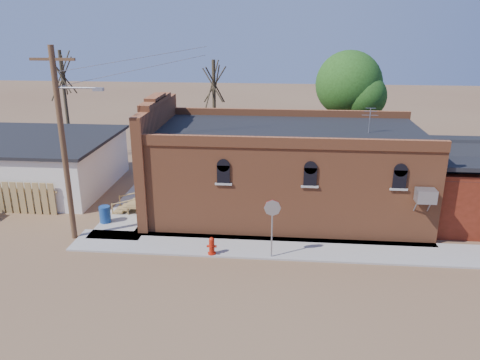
# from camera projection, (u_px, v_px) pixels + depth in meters

# --- Properties ---
(ground) EXTENTS (120.00, 120.00, 0.00)m
(ground) POSITION_uv_depth(u_px,v_px,m) (241.00, 257.00, 20.81)
(ground) COLOR brown
(ground) RESTS_ON ground
(sidewalk_south) EXTENTS (19.00, 2.20, 0.08)m
(sidewalk_south) POSITION_uv_depth(u_px,v_px,m) (275.00, 248.00, 21.52)
(sidewalk_south) COLOR #9E9991
(sidewalk_south) RESTS_ON ground
(sidewalk_west) EXTENTS (2.60, 10.00, 0.08)m
(sidewalk_west) POSITION_uv_depth(u_px,v_px,m) (142.00, 202.00, 26.99)
(sidewalk_west) COLOR #9E9991
(sidewalk_west) RESTS_ON ground
(brick_bar) EXTENTS (16.40, 7.97, 6.30)m
(brick_bar) POSITION_uv_depth(u_px,v_px,m) (281.00, 170.00, 25.09)
(brick_bar) COLOR #A35631
(brick_bar) RESTS_ON ground
(red_shed) EXTENTS (5.40, 6.40, 4.30)m
(red_shed) POSITION_uv_depth(u_px,v_px,m) (471.00, 177.00, 24.27)
(red_shed) COLOR #591E0F
(red_shed) RESTS_ON ground
(wood_fence) EXTENTS (5.20, 0.10, 1.80)m
(wood_fence) POSITION_uv_depth(u_px,v_px,m) (11.00, 198.00, 25.20)
(wood_fence) COLOR #A5854A
(wood_fence) RESTS_ON ground
(utility_pole) EXTENTS (3.12, 0.26, 9.00)m
(utility_pole) POSITION_uv_depth(u_px,v_px,m) (64.00, 142.00, 21.09)
(utility_pole) COLOR brown
(utility_pole) RESTS_ON ground
(tree_bare_near) EXTENTS (2.80, 2.80, 7.65)m
(tree_bare_near) POSITION_uv_depth(u_px,v_px,m) (214.00, 83.00, 31.38)
(tree_bare_near) COLOR #483B29
(tree_bare_near) RESTS_ON ground
(tree_bare_far) EXTENTS (2.80, 2.80, 8.16)m
(tree_bare_far) POSITION_uv_depth(u_px,v_px,m) (62.00, 74.00, 33.13)
(tree_bare_far) COLOR #483B29
(tree_bare_far) RESTS_ON ground
(tree_leafy) EXTENTS (4.40, 4.40, 8.15)m
(tree_leafy) POSITION_uv_depth(u_px,v_px,m) (349.00, 84.00, 31.09)
(tree_leafy) COLOR #483B29
(tree_leafy) RESTS_ON ground
(fire_hydrant) EXTENTS (0.45, 0.41, 0.81)m
(fire_hydrant) POSITION_uv_depth(u_px,v_px,m) (212.00, 246.00, 20.77)
(fire_hydrant) COLOR #B21B0A
(fire_hydrant) RESTS_ON sidewalk_south
(stop_sign) EXTENTS (0.73, 0.11, 2.69)m
(stop_sign) POSITION_uv_depth(u_px,v_px,m) (272.00, 213.00, 20.00)
(stop_sign) COLOR #97969C
(stop_sign) RESTS_ON sidewalk_south
(trash_barrel) EXTENTS (0.70, 0.70, 0.87)m
(trash_barrel) POSITION_uv_depth(u_px,v_px,m) (105.00, 214.00, 24.04)
(trash_barrel) COLOR navy
(trash_barrel) RESTS_ON sidewalk_west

